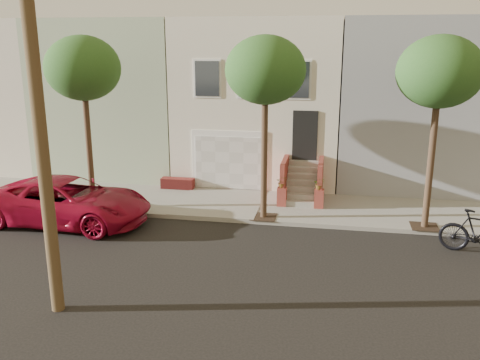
# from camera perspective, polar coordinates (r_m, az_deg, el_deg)

# --- Properties ---
(ground) EXTENTS (90.00, 90.00, 0.00)m
(ground) POSITION_cam_1_polar(r_m,az_deg,el_deg) (15.14, -3.24, -9.22)
(ground) COLOR black
(ground) RESTS_ON ground
(sidewalk) EXTENTS (40.00, 3.70, 0.15)m
(sidewalk) POSITION_cam_1_polar(r_m,az_deg,el_deg) (20.00, 0.34, -2.78)
(sidewalk) COLOR gray
(sidewalk) RESTS_ON ground
(house_row) EXTENTS (33.10, 11.70, 7.00)m
(house_row) POSITION_cam_1_polar(r_m,az_deg,el_deg) (24.93, 2.72, 9.19)
(house_row) COLOR beige
(house_row) RESTS_ON sidewalk
(tree_left) EXTENTS (2.70, 2.57, 6.30)m
(tree_left) POSITION_cam_1_polar(r_m,az_deg,el_deg) (19.43, -16.97, 11.62)
(tree_left) COLOR #2D2116
(tree_left) RESTS_ON sidewalk
(tree_mid) EXTENTS (2.70, 2.57, 6.30)m
(tree_mid) POSITION_cam_1_polar(r_m,az_deg,el_deg) (17.47, 2.82, 11.92)
(tree_mid) COLOR #2D2116
(tree_mid) RESTS_ON sidewalk
(tree_right) EXTENTS (2.70, 2.57, 6.30)m
(tree_right) POSITION_cam_1_polar(r_m,az_deg,el_deg) (17.60, 21.20, 10.96)
(tree_right) COLOR #2D2116
(tree_right) RESTS_ON sidewalk
(pickup_truck) EXTENTS (5.96, 3.01, 1.62)m
(pickup_truck) POSITION_cam_1_polar(r_m,az_deg,el_deg) (19.03, -18.53, -2.23)
(pickup_truck) COLOR maroon
(pickup_truck) RESTS_ON ground
(motorcycle) EXTENTS (2.39, 1.38, 1.38)m
(motorcycle) POSITION_cam_1_polar(r_m,az_deg,el_deg) (17.02, 24.97, -5.36)
(motorcycle) COLOR black
(motorcycle) RESTS_ON ground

